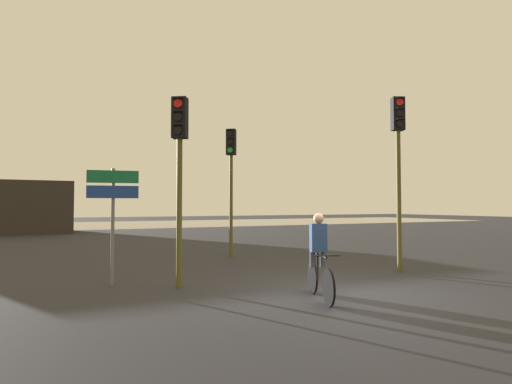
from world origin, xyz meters
name	(u,v)px	position (x,y,z in m)	size (l,w,h in m)	color
ground_plane	(341,295)	(0.00, 0.00, 0.00)	(120.00, 120.00, 0.00)	#28282D
water_strip	(125,224)	(0.00, 33.09, 0.00)	(80.00, 16.00, 0.01)	gray
traffic_light_near_right	(398,151)	(3.13, 1.59, 3.25)	(0.39, 0.41, 4.69)	#4C4719
traffic_light_near_left	(180,154)	(-2.72, 2.07, 2.88)	(0.40, 0.42, 4.13)	#4C4719
traffic_light_center	(231,168)	(0.22, 6.44, 3.08)	(0.40, 0.42, 4.44)	#4C4719
direction_sign_post	(113,204)	(-4.00, 2.97, 1.79)	(1.09, 0.22, 2.60)	slate
cyclist	(319,255)	(-0.57, -0.07, 0.82)	(0.65, 1.64, 1.62)	black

